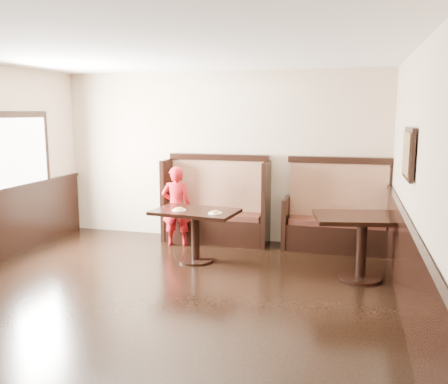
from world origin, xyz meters
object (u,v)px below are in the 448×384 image
(booth_main, at_px, (217,210))
(table_main, at_px, (195,222))
(booth_neighbor, at_px, (337,219))
(table_neighbor, at_px, (362,232))
(child, at_px, (176,206))

(booth_main, xyz_separation_m, table_main, (0.00, -1.14, 0.05))
(booth_neighbor, relative_size, table_main, 1.31)
(table_neighbor, xyz_separation_m, child, (-2.85, 0.85, 0.02))
(booth_neighbor, relative_size, table_neighbor, 1.24)
(booth_neighbor, xyz_separation_m, table_neighbor, (0.35, -1.28, 0.14))
(booth_main, relative_size, booth_neighbor, 1.06)
(booth_neighbor, height_order, child, booth_neighbor)
(booth_neighbor, bearing_deg, table_neighbor, -74.69)
(child, bearing_deg, booth_main, -154.84)
(booth_neighbor, xyz_separation_m, child, (-2.50, -0.43, 0.16))
(table_main, relative_size, child, 0.98)
(booth_main, bearing_deg, booth_neighbor, -0.05)
(child, bearing_deg, booth_neighbor, 176.81)
(table_main, bearing_deg, booth_neighbor, 36.95)
(booth_main, bearing_deg, table_neighbor, -29.18)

